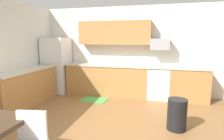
{
  "coord_description": "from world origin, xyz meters",
  "views": [
    {
      "loc": [
        1.08,
        -3.15,
        1.72
      ],
      "look_at": [
        0.0,
        1.0,
        1.0
      ],
      "focal_mm": 29.81,
      "sensor_mm": 36.0,
      "label": 1
    }
  ],
  "objects_px": {
    "refrigerator": "(57,65)",
    "oven_range": "(158,83)",
    "trash_bin": "(177,114)",
    "microwave": "(160,44)"
  },
  "relations": [
    {
      "from": "refrigerator",
      "to": "trash_bin",
      "type": "bearing_deg",
      "value": -26.76
    },
    {
      "from": "refrigerator",
      "to": "oven_range",
      "type": "height_order",
      "value": "refrigerator"
    },
    {
      "from": "oven_range",
      "to": "microwave",
      "type": "distance_m",
      "value": 1.12
    },
    {
      "from": "refrigerator",
      "to": "oven_range",
      "type": "relative_size",
      "value": 1.94
    },
    {
      "from": "refrigerator",
      "to": "oven_range",
      "type": "bearing_deg",
      "value": 1.42
    },
    {
      "from": "oven_range",
      "to": "microwave",
      "type": "height_order",
      "value": "microwave"
    },
    {
      "from": "trash_bin",
      "to": "oven_range",
      "type": "bearing_deg",
      "value": 101.15
    },
    {
      "from": "oven_range",
      "to": "microwave",
      "type": "xyz_separation_m",
      "value": [
        0.0,
        0.1,
        1.11
      ]
    },
    {
      "from": "oven_range",
      "to": "trash_bin",
      "type": "bearing_deg",
      "value": -78.85
    },
    {
      "from": "trash_bin",
      "to": "microwave",
      "type": "bearing_deg",
      "value": 100.61
    }
  ]
}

